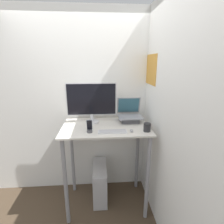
{
  "coord_description": "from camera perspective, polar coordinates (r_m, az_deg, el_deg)",
  "views": [
    {
      "loc": [
        -0.08,
        -1.69,
        1.9
      ],
      "look_at": [
        0.08,
        0.34,
        1.32
      ],
      "focal_mm": 28.0,
      "sensor_mm": 36.0,
      "label": 1
    }
  ],
  "objects": [
    {
      "name": "monitor",
      "position": [
        2.24,
        -6.69,
        3.25
      ],
      "size": [
        0.63,
        0.17,
        0.52
      ],
      "color": "silver",
      "rests_on": "desk"
    },
    {
      "name": "ground_plane",
      "position": [
        2.54,
        -1.41,
        -32.41
      ],
      "size": [
        12.0,
        12.0,
        0.0
      ],
      "primitive_type": "plane",
      "color": "#473828"
    },
    {
      "name": "desk",
      "position": [
        2.26,
        -2.02,
        -10.39
      ],
      "size": [
        1.07,
        0.68,
        1.14
      ],
      "color": "beige",
      "rests_on": "ground_plane"
    },
    {
      "name": "laptop",
      "position": [
        2.32,
        5.84,
        -1.27
      ],
      "size": [
        0.31,
        0.3,
        0.3
      ],
      "color": "#4C4C51",
      "rests_on": "desk"
    },
    {
      "name": "wall_side_right",
      "position": [
        1.92,
        17.11,
        -2.99
      ],
      "size": [
        0.06,
        6.0,
        2.6
      ],
      "color": "white",
      "rests_on": "ground_plane"
    },
    {
      "name": "keyboard",
      "position": [
        1.98,
        0.2,
        -6.37
      ],
      "size": [
        0.33,
        0.1,
        0.02
      ],
      "color": "silver",
      "rests_on": "desk"
    },
    {
      "name": "computer_tower",
      "position": [
        2.69,
        -3.95,
        -21.87
      ],
      "size": [
        0.19,
        0.5,
        0.51
      ],
      "color": "silver",
      "rests_on": "ground_plane"
    },
    {
      "name": "mouse",
      "position": [
        2.0,
        6.42,
        -6.06
      ],
      "size": [
        0.04,
        0.06,
        0.03
      ],
      "color": "#99999E",
      "rests_on": "desk"
    },
    {
      "name": "wall_back",
      "position": [
        2.52,
        -2.51,
        2.15
      ],
      "size": [
        6.0,
        0.05,
        2.6
      ],
      "color": "white",
      "rests_on": "ground_plane"
    },
    {
      "name": "mug",
      "position": [
        2.03,
        11.39,
        -4.92
      ],
      "size": [
        0.08,
        0.08,
        0.1
      ],
      "color": "#262628",
      "rests_on": "desk"
    },
    {
      "name": "cell_phone",
      "position": [
        1.99,
        -7.33,
        -5.36
      ],
      "size": [
        0.06,
        0.06,
        0.14
      ],
      "color": "#4C4C51",
      "rests_on": "desk"
    }
  ]
}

